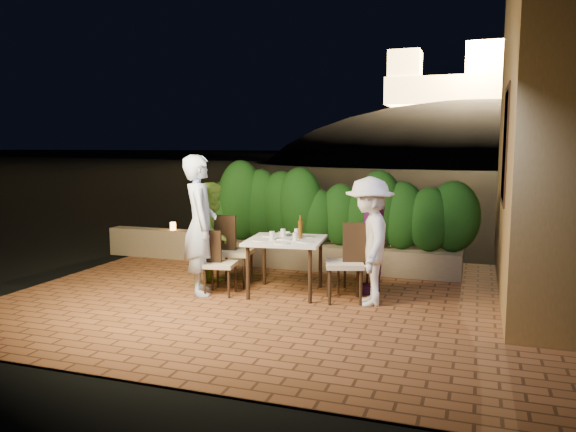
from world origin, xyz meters
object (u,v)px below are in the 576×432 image
at_px(chair_right_front, 344,262).
at_px(chair_right_back, 353,261).
at_px(dining_table, 286,266).
at_px(chair_left_back, 235,251).
at_px(parapet_lamp, 173,226).
at_px(beer_bottle, 300,227).
at_px(diner_purple, 373,236).
at_px(bowl, 284,234).
at_px(diner_blue, 200,225).
at_px(diner_white, 369,241).
at_px(diner_green, 213,234).
at_px(chair_left_front, 220,263).

relative_size(chair_right_front, chair_right_back, 1.20).
xyz_separation_m(dining_table, chair_left_back, (-0.84, 0.19, 0.13)).
bearing_deg(parapet_lamp, chair_right_back, -19.68).
distance_m(dining_table, beer_bottle, 0.57).
bearing_deg(diner_purple, bowl, -82.03).
distance_m(chair_right_front, diner_blue, 1.99).
xyz_separation_m(chair_right_back, diner_white, (0.32, -0.53, 0.38)).
height_order(dining_table, diner_green, diner_green).
distance_m(chair_right_front, parapet_lamp, 3.97).
xyz_separation_m(diner_blue, diner_green, (-0.08, 0.54, -0.20)).
distance_m(bowl, diner_white, 1.35).
relative_size(bowl, chair_right_back, 0.21).
distance_m(beer_bottle, chair_right_back, 0.87).
distance_m(diner_green, diner_purple, 2.29).
distance_m(chair_left_front, diner_green, 0.68).
xyz_separation_m(chair_left_back, parapet_lamp, (-1.87, 1.46, 0.06)).
bearing_deg(diner_white, dining_table, -112.40).
xyz_separation_m(dining_table, chair_left_front, (-0.81, -0.35, 0.06)).
bearing_deg(chair_right_front, dining_table, -25.47).
bearing_deg(diner_white, bowl, -123.43).
distance_m(dining_table, diner_blue, 1.28).
bearing_deg(bowl, diner_blue, -145.78).
xyz_separation_m(bowl, chair_right_back, (0.97, 0.11, -0.34)).
xyz_separation_m(diner_green, parapet_lamp, (-1.54, 1.50, -0.17)).
relative_size(bowl, diner_blue, 0.09).
height_order(diner_white, parapet_lamp, diner_white).
height_order(beer_bottle, parapet_lamp, beer_bottle).
relative_size(dining_table, diner_purple, 0.64).
distance_m(dining_table, parapet_lamp, 3.18).
bearing_deg(chair_right_back, diner_blue, 24.08).
distance_m(chair_left_back, diner_green, 0.40).
bearing_deg(dining_table, chair_left_back, 167.29).
distance_m(dining_table, bowl, 0.50).
height_order(bowl, diner_white, diner_white).
bearing_deg(chair_right_front, chair_left_front, -9.55).
bearing_deg(dining_table, diner_blue, -160.69).
bearing_deg(parapet_lamp, chair_left_back, -38.14).
height_order(beer_bottle, diner_blue, diner_blue).
xyz_separation_m(diner_white, parapet_lamp, (-3.87, 1.80, -0.24)).
bearing_deg(diner_green, parapet_lamp, 50.57).
height_order(chair_left_front, chair_left_back, chair_left_back).
xyz_separation_m(bowl, diner_purple, (1.23, 0.14, 0.01)).
bearing_deg(chair_left_front, chair_right_front, -0.93).
distance_m(diner_blue, diner_green, 0.58).
bearing_deg(diner_green, chair_right_front, -93.21).
distance_m(chair_right_front, diner_purple, 0.66).
height_order(bowl, chair_right_front, chair_right_front).
bearing_deg(diner_white, parapet_lamp, -130.04).
bearing_deg(beer_bottle, diner_green, 177.45).
height_order(dining_table, beer_bottle, beer_bottle).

